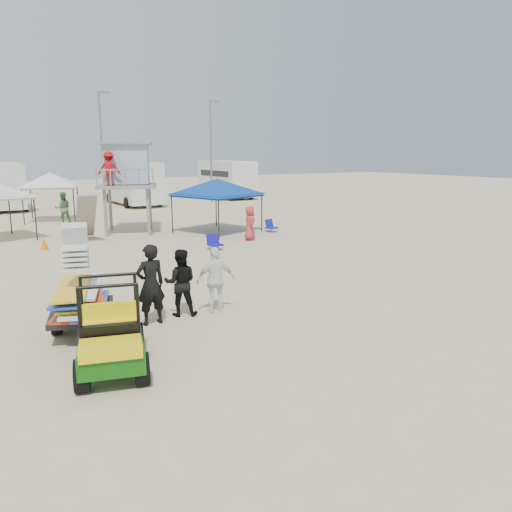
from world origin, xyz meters
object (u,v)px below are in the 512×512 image
lifeguard_tower (124,167)px  canopy_blue (217,181)px  surf_trailer (80,294)px  utility_cart (110,329)px  man_left (151,285)px

lifeguard_tower → canopy_blue: lifeguard_tower is taller
surf_trailer → canopy_blue: size_ratio=0.61×
utility_cart → canopy_blue: size_ratio=0.57×
utility_cart → man_left: 2.54m
surf_trailer → utility_cart: bearing=-90.1°
utility_cart → man_left: bearing=53.2°
surf_trailer → canopy_blue: bearing=50.7°
man_left → lifeguard_tower: lifeguard_tower is taller
lifeguard_tower → canopy_blue: bearing=-29.4°
utility_cart → canopy_blue: 16.49m
man_left → canopy_blue: bearing=-127.0°
canopy_blue → man_left: bearing=-123.7°
utility_cart → surf_trailer: bearing=89.9°
man_left → lifeguard_tower: size_ratio=0.44×
surf_trailer → man_left: 1.55m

